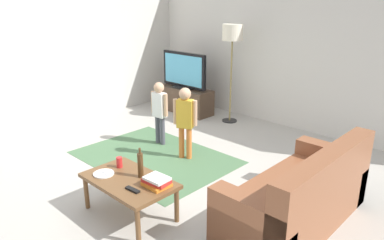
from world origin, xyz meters
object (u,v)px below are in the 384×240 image
at_px(child_center, 185,117).
at_px(tv, 184,71).
at_px(couch, 303,199).
at_px(book_stack, 157,182).
at_px(soda_can, 119,162).
at_px(coffee_table, 129,183).
at_px(tv_stand, 185,100).
at_px(child_near_tv, 159,107).
at_px(tv_remote, 133,190).
at_px(floor_lamp, 232,38).
at_px(bottle, 140,165).
at_px(plate, 104,174).

bearing_deg(child_center, tv, 135.23).
distance_m(couch, book_stack, 1.48).
height_order(tv, soda_can, tv).
xyz_separation_m(couch, coffee_table, (-1.40, -1.09, 0.08)).
height_order(tv_stand, soda_can, soda_can).
bearing_deg(child_near_tv, coffee_table, -50.65).
height_order(child_near_tv, tv_remote, child_near_tv).
relative_size(floor_lamp, book_stack, 6.19).
relative_size(book_stack, bottle, 0.88).
xyz_separation_m(couch, book_stack, (-1.08, -0.99, 0.18)).
height_order(tv, child_center, tv).
height_order(soda_can, plate, soda_can).
height_order(coffee_table, book_stack, book_stack).
distance_m(child_near_tv, book_stack, 2.16).
bearing_deg(child_near_tv, tv_remote, -48.25).
xyz_separation_m(couch, plate, (-1.68, -1.21, 0.14)).
bearing_deg(book_stack, floor_lamp, 115.69).
bearing_deg(floor_lamp, soda_can, -74.30).
distance_m(floor_lamp, bottle, 3.46).
relative_size(tv_stand, book_stack, 4.17).
bearing_deg(book_stack, child_center, 124.56).
distance_m(tv, child_center, 2.27).
height_order(floor_lamp, book_stack, floor_lamp).
height_order(tv_stand, tv_remote, tv_stand).
height_order(child_center, bottle, child_center).
xyz_separation_m(floor_lamp, soda_can, (0.87, -3.10, -1.06)).
height_order(floor_lamp, soda_can, floor_lamp).
xyz_separation_m(book_stack, tv_remote, (-0.10, -0.23, -0.04)).
relative_size(floor_lamp, soda_can, 14.83).
height_order(couch, floor_lamp, floor_lamp).
xyz_separation_m(floor_lamp, bottle, (1.22, -3.08, -0.99)).
distance_m(couch, coffee_table, 1.78).
bearing_deg(couch, tv_stand, 151.48).
bearing_deg(child_near_tv, tv, 122.21).
xyz_separation_m(floor_lamp, child_near_tv, (-0.11, -1.65, -0.95)).
xyz_separation_m(tv, soda_can, (1.91, -2.93, -0.37)).
distance_m(child_center, bottle, 1.47).
xyz_separation_m(child_center, plate, (0.32, -1.56, -0.20)).
bearing_deg(tv_stand, tv, -90.00).
xyz_separation_m(tv, coffee_table, (2.21, -3.03, -0.48)).
bearing_deg(couch, bottle, -144.22).
height_order(tv_stand, plate, tv_stand).
height_order(coffee_table, bottle, bottle).
xyz_separation_m(child_near_tv, coffee_table, (1.28, -1.56, -0.23)).
relative_size(child_center, book_stack, 3.63).
xyz_separation_m(soda_can, plate, (0.02, -0.22, -0.05)).
distance_m(tv_stand, floor_lamp, 1.67).
bearing_deg(bottle, tv, 127.77).
distance_m(child_center, coffee_table, 1.58).
bearing_deg(tv_stand, book_stack, -49.42).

